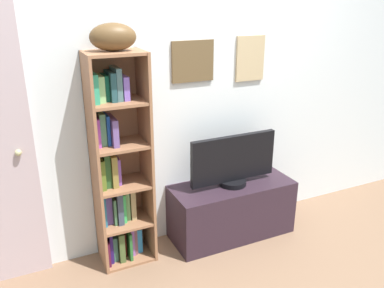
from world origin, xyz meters
TOP-DOWN VIEW (x-y plane):
  - back_wall at (0.00, 1.13)m, footprint 4.80×0.08m
  - bookshelf at (-0.61, 0.99)m, footprint 0.39×0.30m
  - football at (-0.58, 0.95)m, footprint 0.32×0.22m
  - tv_stand at (0.30, 0.89)m, footprint 1.00×0.41m
  - television at (0.30, 0.89)m, footprint 0.73×0.22m

SIDE VIEW (x-z plane):
  - tv_stand at x=0.30m, z-range 0.00..0.46m
  - television at x=0.30m, z-range 0.45..0.87m
  - bookshelf at x=-0.61m, z-range -0.07..1.48m
  - back_wall at x=0.00m, z-range 0.00..2.58m
  - football at x=-0.58m, z-range 1.55..1.72m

